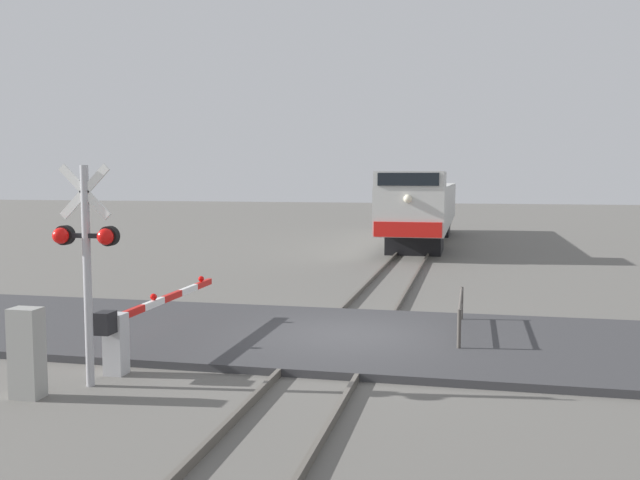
{
  "coord_description": "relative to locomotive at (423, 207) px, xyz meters",
  "views": [
    {
      "loc": [
        2.68,
        -14.96,
        3.64
      ],
      "look_at": [
        -1.13,
        2.38,
        2.01
      ],
      "focal_mm": 39.2,
      "sensor_mm": 36.0,
      "label": 1
    }
  ],
  "objects": [
    {
      "name": "ground_plane",
      "position": [
        0.0,
        -23.14,
        -1.97
      ],
      "size": [
        160.0,
        160.0,
        0.0
      ],
      "primitive_type": "plane",
      "color": "#605E59"
    },
    {
      "name": "crossing_signal",
      "position": [
        -3.77,
        -27.39,
        0.4
      ],
      "size": [
        1.18,
        0.33,
        3.85
      ],
      "color": "#ADADB2",
      "rests_on": "ground_plane"
    },
    {
      "name": "rail_track_left",
      "position": [
        -0.72,
        -23.14,
        -1.89
      ],
      "size": [
        0.08,
        80.0,
        0.15
      ],
      "primitive_type": "cube",
      "color": "#59544C",
      "rests_on": "ground_plane"
    },
    {
      "name": "utility_cabinet",
      "position": [
        -4.43,
        -28.18,
        -1.22
      ],
      "size": [
        0.49,
        0.36,
        1.5
      ],
      "primitive_type": "cube",
      "color": "#999993",
      "rests_on": "ground_plane"
    },
    {
      "name": "road_surface",
      "position": [
        0.0,
        -23.14,
        -1.89
      ],
      "size": [
        36.0,
        5.98,
        0.15
      ],
      "primitive_type": "cube",
      "color": "#38383A",
      "rests_on": "ground_plane"
    },
    {
      "name": "rail_track_right",
      "position": [
        0.72,
        -23.14,
        -1.89
      ],
      "size": [
        0.08,
        80.0,
        0.15
      ],
      "primitive_type": "cube",
      "color": "#59544C",
      "rests_on": "ground_plane"
    },
    {
      "name": "locomotive",
      "position": [
        0.0,
        0.0,
        0.0
      ],
      "size": [
        3.01,
        18.34,
        3.85
      ],
      "color": "black",
      "rests_on": "ground_plane"
    },
    {
      "name": "guard_railing",
      "position": [
        2.45,
        -22.39,
        -1.34
      ],
      "size": [
        0.08,
        3.04,
        0.95
      ],
      "color": "#4C4742",
      "rests_on": "ground_plane"
    },
    {
      "name": "crossing_gate",
      "position": [
        -3.69,
        -26.0,
        -1.2
      ],
      "size": [
        0.36,
        5.24,
        1.25
      ],
      "color": "silver",
      "rests_on": "ground_plane"
    }
  ]
}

